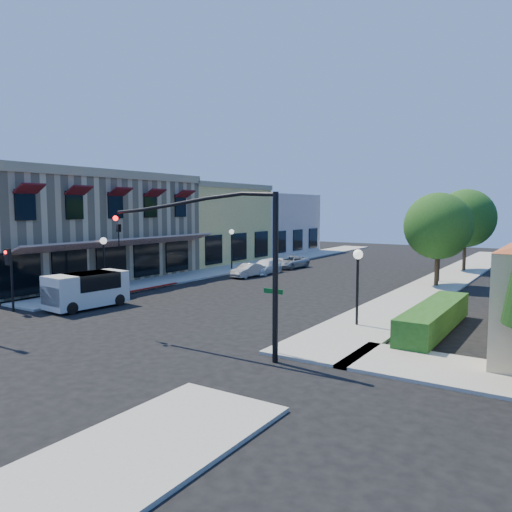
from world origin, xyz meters
The scene contains 22 objects.
ground centered at (0.00, 0.00, 0.00)m, with size 120.00×120.00×0.00m, color black.
sidewalk_left centered at (-8.75, 27.00, 0.06)m, with size 3.50×50.00×0.12m, color gray.
sidewalk_right centered at (8.75, 27.00, 0.06)m, with size 3.50×50.00×0.12m, color gray.
curb_red_strip centered at (-6.90, 8.00, 0.00)m, with size 0.25×10.00×0.06m, color maroon.
corner_brick_building centered at (-15.45, 11.00, 4.01)m, with size 11.77×18.20×8.10m.
yellow_stucco_building centered at (-15.50, 26.00, 3.80)m, with size 10.00×12.00×7.60m, color tan.
pink_stucco_building centered at (-15.50, 38.00, 3.50)m, with size 10.00×12.00×7.00m, color #BF9F90.
hedge centered at (11.70, 9.00, 0.00)m, with size 1.40×8.00×1.10m, color #204814.
street_tree_a centered at (8.80, 22.00, 4.19)m, with size 4.56×4.56×6.48m.
street_tree_b centered at (8.80, 32.00, 4.54)m, with size 4.94×4.94×7.02m.
signal_mast_arm centered at (5.86, 1.50, 4.09)m, with size 8.01×0.39×6.00m.
secondary_signal centered at (-8.00, 1.41, 2.32)m, with size 0.28×0.42×3.32m.
street_name_sign centered at (7.50, 2.20, 1.70)m, with size 0.80×0.06×2.50m.
lamppost_left_near centered at (-8.50, 8.00, 2.74)m, with size 0.44×0.44×3.57m.
lamppost_left_far centered at (-8.50, 22.00, 2.74)m, with size 0.44×0.44×3.57m.
lamppost_right_near centered at (8.50, 8.00, 2.74)m, with size 0.44×0.44×3.57m.
lamppost_right_far centered at (8.50, 24.00, 2.74)m, with size 0.44×0.44×3.57m.
white_van centered at (-5.50, 4.18, 1.10)m, with size 2.23×4.44×1.90m.
parked_car_a centered at (-6.20, 6.00, 0.53)m, with size 1.26×3.14×1.07m, color black.
parked_car_b centered at (-4.80, 19.00, 0.54)m, with size 1.13×3.25×1.07m, color #A8A9AD.
parked_car_c centered at (-4.80, 21.59, 0.57)m, with size 1.60×3.93×1.14m, color white.
parked_car_d centered at (-4.80, 26.00, 0.55)m, with size 1.84×3.99×1.11m, color #A6A8AB.
Camera 1 is at (16.72, -13.33, 5.46)m, focal length 35.00 mm.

